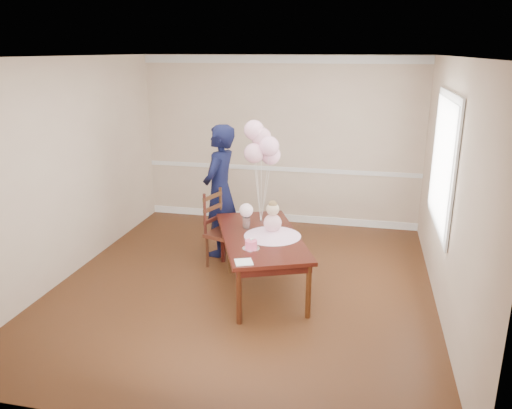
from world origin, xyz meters
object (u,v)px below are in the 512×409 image
(dining_table_top, at_px, (261,237))
(birthday_cake, at_px, (251,244))
(woman, at_px, (220,191))
(dining_chair_seat, at_px, (226,234))

(dining_table_top, xyz_separation_m, birthday_cake, (-0.02, -0.44, 0.07))
(woman, bearing_deg, dining_chair_seat, 33.10)
(dining_table_top, bearing_deg, dining_chair_seat, 116.58)
(dining_table_top, height_order, woman, woman)
(dining_table_top, height_order, dining_chair_seat, dining_table_top)
(birthday_cake, bearing_deg, dining_chair_seat, 120.74)
(birthday_cake, distance_m, dining_chair_seat, 1.14)
(woman, bearing_deg, dining_table_top, 48.16)
(dining_table_top, xyz_separation_m, dining_chair_seat, (-0.58, 0.51, -0.20))
(dining_chair_seat, bearing_deg, birthday_cake, -40.60)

